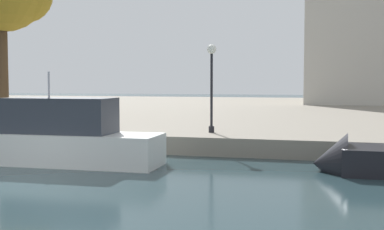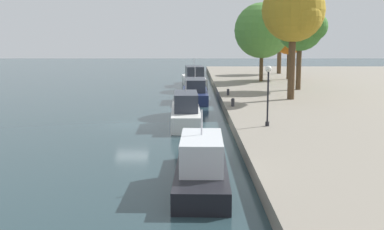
# 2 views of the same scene
# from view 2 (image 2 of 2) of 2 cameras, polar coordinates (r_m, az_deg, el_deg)

# --- Properties ---
(ground_plane) EXTENTS (220.00, 220.00, 0.00)m
(ground_plane) POSITION_cam_2_polar(r_m,az_deg,el_deg) (39.59, -6.87, -1.17)
(ground_plane) COLOR #23383D
(motor_yacht_0) EXTENTS (10.83, 3.60, 4.63)m
(motor_yacht_0) POSITION_cam_2_polar(r_m,az_deg,el_deg) (70.94, 0.18, 4.11)
(motor_yacht_0) COLOR silver
(motor_yacht_0) RESTS_ON ground_plane
(motor_yacht_1) EXTENTS (10.90, 2.65, 4.59)m
(motor_yacht_1) POSITION_cam_2_polar(r_m,az_deg,el_deg) (54.65, 0.34, 2.49)
(motor_yacht_1) COLOR navy
(motor_yacht_1) RESTS_ON ground_plane
(motor_yacht_2) EXTENTS (10.37, 2.44, 4.21)m
(motor_yacht_2) POSITION_cam_2_polar(r_m,az_deg,el_deg) (40.30, -0.72, 0.22)
(motor_yacht_2) COLOR silver
(motor_yacht_2) RESTS_ON ground_plane
(motor_yacht_3) EXTENTS (10.54, 2.61, 4.42)m
(motor_yacht_3) POSITION_cam_2_polar(r_m,az_deg,el_deg) (24.74, 1.10, -5.83)
(motor_yacht_3) COLOR black
(motor_yacht_3) RESTS_ON ground_plane
(mooring_bollard_0) EXTENTS (0.29, 0.29, 0.69)m
(mooring_bollard_0) POSITION_cam_2_polar(r_m,az_deg,el_deg) (52.05, 4.12, 2.65)
(mooring_bollard_0) COLOR #2D2D33
(mooring_bollard_0) RESTS_ON dock_promenade
(mooring_bollard_2) EXTENTS (0.32, 0.32, 0.74)m
(mooring_bollard_2) POSITION_cam_2_polar(r_m,az_deg,el_deg) (44.02, 4.66, 1.49)
(mooring_bollard_2) COLOR #2D2D33
(mooring_bollard_2) RESTS_ON dock_promenade
(lamp_post) EXTENTS (0.44, 0.44, 4.14)m
(lamp_post) POSITION_cam_2_polar(r_m,az_deg,el_deg) (34.53, 8.64, 3.22)
(lamp_post) COLOR black
(lamp_post) RESTS_ON dock_promenade
(tree_0) EXTENTS (4.80, 4.80, 8.99)m
(tree_0) POSITION_cam_2_polar(r_m,az_deg,el_deg) (81.96, 9.88, 9.34)
(tree_0) COLOR #4C3823
(tree_0) RESTS_ON dock_promenade
(tree_1) EXTENTS (4.65, 4.65, 8.10)m
(tree_1) POSITION_cam_2_polar(r_m,az_deg,el_deg) (71.78, 10.93, 8.63)
(tree_1) COLOR #4C3823
(tree_1) RESTS_ON dock_promenade
(tree_2) EXTENTS (5.99, 5.99, 11.48)m
(tree_2) POSITION_cam_2_polar(r_m,az_deg,el_deg) (49.13, 11.71, 11.34)
(tree_2) COLOR #4C3823
(tree_2) RESTS_ON dock_promenade
(tree_3) EXTENTS (7.33, 7.33, 10.40)m
(tree_3) POSITION_cam_2_polar(r_m,az_deg,el_deg) (67.69, 8.01, 9.42)
(tree_3) COLOR #4C3823
(tree_3) RESTS_ON dock_promenade
(tree_4) EXTENTS (5.29, 5.46, 9.61)m
(tree_4) POSITION_cam_2_polar(r_m,az_deg,el_deg) (58.09, 12.53, 9.66)
(tree_4) COLOR #4C3823
(tree_4) RESTS_ON dock_promenade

